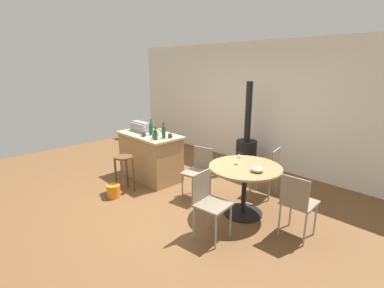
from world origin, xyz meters
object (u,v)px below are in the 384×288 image
at_px(bottle_0, 151,129).
at_px(wine_glass, 239,157).
at_px(bottle_2, 144,131).
at_px(folding_chair_far, 208,200).
at_px(kitchen_island, 150,156).
at_px(dining_table, 245,178).
at_px(cup_1, 154,136).
at_px(folding_chair_left, 297,201).
at_px(cup_2, 158,133).
at_px(folding_chair_near, 199,169).
at_px(folding_chair_right, 268,168).
at_px(wood_stove, 246,149).
at_px(cup_3, 160,131).
at_px(bottle_3, 164,132).
at_px(cup_4, 144,134).
at_px(toolbox, 141,127).
at_px(serving_bowl, 257,169).
at_px(plastic_bucket, 114,191).
at_px(wooden_stool, 124,167).
at_px(cup_0, 170,136).

distance_m(bottle_0, wine_glass, 1.95).
bearing_deg(bottle_2, folding_chair_far, -14.19).
height_order(bottle_2, wine_glass, bottle_2).
height_order(kitchen_island, dining_table, kitchen_island).
xyz_separation_m(bottle_2, cup_1, (0.33, -0.01, -0.04)).
distance_m(cup_1, wine_glass, 1.73).
xyz_separation_m(folding_chair_left, cup_2, (-2.77, -0.08, 0.42)).
bearing_deg(folding_chair_near, kitchen_island, -177.22).
height_order(folding_chair_right, wood_stove, wood_stove).
xyz_separation_m(kitchen_island, cup_3, (0.10, 0.18, 0.50)).
relative_size(bottle_3, cup_4, 2.66).
height_order(dining_table, folding_chair_right, folding_chair_right).
bearing_deg(cup_3, folding_chair_right, 20.87).
height_order(toolbox, bottle_3, bottle_3).
xyz_separation_m(cup_3, serving_bowl, (2.31, -0.10, -0.15)).
xyz_separation_m(folding_chair_right, cup_4, (-1.99, -1.14, 0.44)).
xyz_separation_m(folding_chair_far, toolbox, (-2.50, 0.68, 0.48)).
xyz_separation_m(folding_chair_right, cup_3, (-1.99, -0.76, 0.44)).
bearing_deg(wood_stove, folding_chair_near, -82.47).
bearing_deg(plastic_bucket, toolbox, 120.34).
bearing_deg(folding_chair_right, cup_1, -148.49).
height_order(kitchen_island, bottle_3, bottle_3).
distance_m(bottle_2, plastic_bucket, 1.27).
relative_size(bottle_2, cup_3, 1.86).
height_order(dining_table, bottle_2, bottle_2).
height_order(folding_chair_near, wood_stove, wood_stove).
height_order(cup_1, serving_bowl, cup_1).
distance_m(cup_3, serving_bowl, 2.32).
bearing_deg(cup_3, plastic_bucket, -81.02).
height_order(folding_chair_near, cup_3, cup_3).
distance_m(wooden_stool, cup_3, 1.03).
relative_size(dining_table, folding_chair_right, 1.24).
bearing_deg(cup_2, bottle_2, -144.34).
xyz_separation_m(dining_table, bottle_3, (-1.70, -0.17, 0.43)).
bearing_deg(wooden_stool, cup_2, 87.70).
relative_size(dining_table, folding_chair_left, 1.21).
height_order(folding_chair_right, bottle_2, bottle_2).
xyz_separation_m(folding_chair_far, serving_bowl, (0.22, 0.75, 0.28)).
height_order(cup_3, serving_bowl, cup_3).
distance_m(kitchen_island, cup_4, 0.54).
bearing_deg(bottle_0, cup_0, 14.75).
bearing_deg(plastic_bucket, bottle_3, 79.20).
bearing_deg(bottle_2, folding_chair_right, 27.06).
bearing_deg(folding_chair_near, cup_4, -167.61).
height_order(cup_1, wine_glass, cup_1).
bearing_deg(cup_0, folding_chair_left, 0.71).
bearing_deg(wooden_stool, folding_chair_far, 1.25).
distance_m(wood_stove, plastic_bucket, 2.86).
xyz_separation_m(folding_chair_right, serving_bowl, (0.32, -0.86, 0.29)).
relative_size(folding_chair_right, cup_3, 7.34).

